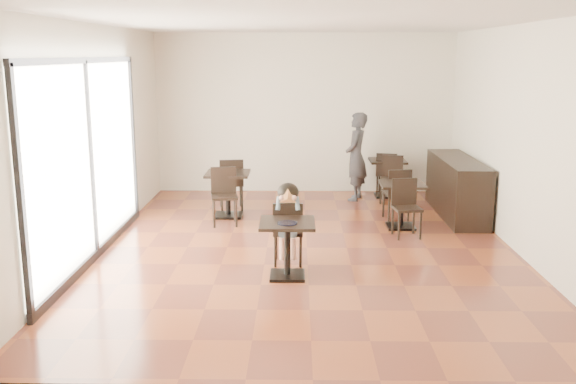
{
  "coord_description": "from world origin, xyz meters",
  "views": [
    {
      "loc": [
        -0.14,
        -9.02,
        2.78
      ],
      "look_at": [
        -0.27,
        -0.76,
        1.0
      ],
      "focal_mm": 40.0,
      "sensor_mm": 36.0,
      "label": 1
    }
  ],
  "objects_px": {
    "child_table": "(287,250)",
    "chair_back_b": "(391,180)",
    "chair_left_a": "(231,184)",
    "cafe_table_mid": "(401,205)",
    "adult_patron": "(356,157)",
    "chair_mid_b": "(407,209)",
    "child": "(288,224)",
    "cafe_table_back": "(387,178)",
    "child_chair": "(288,232)",
    "chair_mid_a": "(396,194)",
    "chair_left_b": "(224,197)",
    "chair_back_a": "(387,174)",
    "cafe_table_left": "(228,195)"
  },
  "relations": [
    {
      "from": "child",
      "to": "cafe_table_back",
      "type": "xyz_separation_m",
      "value": [
        1.9,
        4.21,
        -0.18
      ]
    },
    {
      "from": "child",
      "to": "cafe_table_left",
      "type": "xyz_separation_m",
      "value": [
        -1.08,
        2.54,
        -0.16
      ]
    },
    {
      "from": "cafe_table_mid",
      "to": "chair_back_b",
      "type": "xyz_separation_m",
      "value": [
        0.09,
        1.79,
        0.07
      ]
    },
    {
      "from": "adult_patron",
      "to": "cafe_table_back",
      "type": "height_order",
      "value": "adult_patron"
    },
    {
      "from": "chair_mid_a",
      "to": "child_table",
      "type": "bearing_deg",
      "value": 50.37
    },
    {
      "from": "child_chair",
      "to": "cafe_table_back",
      "type": "height_order",
      "value": "child_chair"
    },
    {
      "from": "child_table",
      "to": "child_chair",
      "type": "bearing_deg",
      "value": 90.0
    },
    {
      "from": "adult_patron",
      "to": "cafe_table_back",
      "type": "xyz_separation_m",
      "value": [
        0.65,
        0.3,
        -0.48
      ]
    },
    {
      "from": "child_table",
      "to": "chair_back_b",
      "type": "height_order",
      "value": "chair_back_b"
    },
    {
      "from": "chair_left_a",
      "to": "cafe_table_back",
      "type": "bearing_deg",
      "value": -168.72
    },
    {
      "from": "adult_patron",
      "to": "chair_mid_a",
      "type": "relative_size",
      "value": 1.9
    },
    {
      "from": "adult_patron",
      "to": "chair_mid_b",
      "type": "xyz_separation_m",
      "value": [
        0.56,
        -2.59,
        -0.4
      ]
    },
    {
      "from": "child",
      "to": "chair_mid_b",
      "type": "xyz_separation_m",
      "value": [
        1.82,
        1.31,
        -0.1
      ]
    },
    {
      "from": "cafe_table_mid",
      "to": "chair_left_b",
      "type": "relative_size",
      "value": 0.79
    },
    {
      "from": "chair_mid_b",
      "to": "child_chair",
      "type": "bearing_deg",
      "value": -152.24
    },
    {
      "from": "chair_left_a",
      "to": "chair_left_b",
      "type": "bearing_deg",
      "value": 80.78
    },
    {
      "from": "adult_patron",
      "to": "chair_back_b",
      "type": "relative_size",
      "value": 1.9
    },
    {
      "from": "chair_mid_b",
      "to": "chair_left_a",
      "type": "height_order",
      "value": "chair_left_a"
    },
    {
      "from": "chair_mid_b",
      "to": "chair_back_b",
      "type": "height_order",
      "value": "chair_mid_b"
    },
    {
      "from": "cafe_table_mid",
      "to": "chair_back_a",
      "type": "distance_m",
      "value": 2.35
    },
    {
      "from": "cafe_table_back",
      "to": "cafe_table_mid",
      "type": "bearing_deg",
      "value": -92.12
    },
    {
      "from": "child_chair",
      "to": "adult_patron",
      "type": "xyz_separation_m",
      "value": [
        1.25,
        3.91,
        0.41
      ]
    },
    {
      "from": "chair_mid_a",
      "to": "chair_back_b",
      "type": "height_order",
      "value": "chair_mid_a"
    },
    {
      "from": "child_table",
      "to": "chair_back_b",
      "type": "xyz_separation_m",
      "value": [
        1.9,
        4.21,
        0.08
      ]
    },
    {
      "from": "chair_left_b",
      "to": "chair_mid_a",
      "type": "bearing_deg",
      "value": -0.95
    },
    {
      "from": "child_chair",
      "to": "chair_left_a",
      "type": "height_order",
      "value": "chair_left_a"
    },
    {
      "from": "child",
      "to": "cafe_table_back",
      "type": "distance_m",
      "value": 4.62
    },
    {
      "from": "chair_mid_a",
      "to": "chair_mid_b",
      "type": "xyz_separation_m",
      "value": [
        0.0,
        -1.1,
        0.0
      ]
    },
    {
      "from": "cafe_table_mid",
      "to": "cafe_table_left",
      "type": "bearing_deg",
      "value": 166.82
    },
    {
      "from": "cafe_table_mid",
      "to": "chair_mid_b",
      "type": "xyz_separation_m",
      "value": [
        0.0,
        -0.55,
        0.08
      ]
    },
    {
      "from": "adult_patron",
      "to": "chair_back_a",
      "type": "bearing_deg",
      "value": 129.55
    },
    {
      "from": "child_table",
      "to": "cafe_table_back",
      "type": "relative_size",
      "value": 0.98
    },
    {
      "from": "chair_left_b",
      "to": "chair_back_b",
      "type": "relative_size",
      "value": 1.06
    },
    {
      "from": "child_chair",
      "to": "chair_mid_a",
      "type": "xyz_separation_m",
      "value": [
        1.82,
        2.41,
        0.01
      ]
    },
    {
      "from": "chair_mid_a",
      "to": "chair_left_b",
      "type": "distance_m",
      "value": 2.93
    },
    {
      "from": "cafe_table_left",
      "to": "chair_left_b",
      "type": "bearing_deg",
      "value": -90.0
    },
    {
      "from": "child_table",
      "to": "chair_mid_b",
      "type": "xyz_separation_m",
      "value": [
        1.82,
        1.86,
        0.08
      ]
    },
    {
      "from": "chair_back_a",
      "to": "chair_back_b",
      "type": "height_order",
      "value": "same"
    },
    {
      "from": "child",
      "to": "cafe_table_left",
      "type": "distance_m",
      "value": 2.77
    },
    {
      "from": "child_table",
      "to": "adult_patron",
      "type": "bearing_deg",
      "value": 74.32
    },
    {
      "from": "child",
      "to": "cafe_table_mid",
      "type": "bearing_deg",
      "value": 45.77
    },
    {
      "from": "child_chair",
      "to": "chair_mid_a",
      "type": "height_order",
      "value": "chair_mid_a"
    },
    {
      "from": "chair_left_a",
      "to": "chair_back_a",
      "type": "relative_size",
      "value": 1.06
    },
    {
      "from": "child",
      "to": "chair_left_a",
      "type": "relative_size",
      "value": 1.17
    },
    {
      "from": "chair_left_a",
      "to": "chair_mid_b",
      "type": "bearing_deg",
      "value": 139.24
    },
    {
      "from": "chair_mid_a",
      "to": "chair_left_b",
      "type": "xyz_separation_m",
      "value": [
        -2.9,
        -0.42,
        0.03
      ]
    },
    {
      "from": "child_chair",
      "to": "child",
      "type": "distance_m",
      "value": 0.11
    },
    {
      "from": "chair_left_a",
      "to": "cafe_table_mid",
      "type": "bearing_deg",
      "value": 147.8
    },
    {
      "from": "child_table",
      "to": "chair_back_b",
      "type": "relative_size",
      "value": 0.82
    },
    {
      "from": "cafe_table_back",
      "to": "chair_left_b",
      "type": "xyz_separation_m",
      "value": [
        -2.98,
        -2.22,
        0.1
      ]
    }
  ]
}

